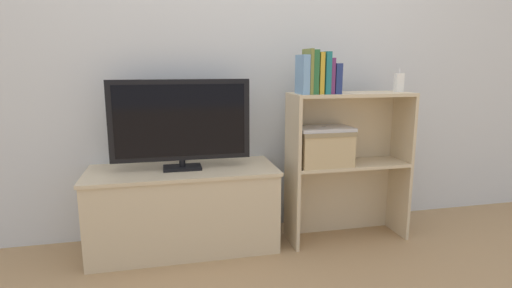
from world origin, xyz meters
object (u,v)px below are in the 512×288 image
(book_forest, at_px, (312,72))
(laptop, at_px, (324,129))
(tv_stand, at_px, (184,208))
(book_olive, at_px, (308,72))
(book_navy, at_px, (335,78))
(book_skyblue, at_px, (302,75))
(book_teal, at_px, (324,73))
(storage_basket_left, at_px, (323,146))
(tv, at_px, (181,122))
(book_plum, at_px, (329,76))
(baby_monitor, at_px, (399,83))
(book_mustard, at_px, (318,73))

(book_forest, xyz_separation_m, laptop, (0.09, 0.02, -0.33))
(tv_stand, relative_size, book_olive, 4.33)
(book_olive, xyz_separation_m, book_navy, (0.17, 0.00, -0.04))
(tv_stand, distance_m, book_olive, 1.09)
(book_skyblue, relative_size, book_teal, 0.93)
(storage_basket_left, bearing_deg, tv, 173.25)
(book_olive, height_order, book_forest, book_olive)
(book_plum, relative_size, laptop, 0.61)
(book_plum, bearing_deg, book_skyblue, 180.00)
(book_olive, relative_size, book_teal, 1.06)
(book_olive, height_order, baby_monitor, book_olive)
(tv, relative_size, book_plum, 3.92)
(book_forest, height_order, book_mustard, book_forest)
(book_mustard, xyz_separation_m, baby_monitor, (0.54, 0.03, -0.06))
(laptop, bearing_deg, book_skyblue, -174.13)
(book_skyblue, bearing_deg, baby_monitor, 2.71)
(book_forest, bearing_deg, laptop, 9.70)
(book_olive, height_order, book_navy, book_olive)
(book_forest, xyz_separation_m, book_mustard, (0.04, 0.00, -0.01))
(storage_basket_left, bearing_deg, book_plum, -46.23)
(baby_monitor, distance_m, laptop, 0.56)
(book_skyblue, bearing_deg, laptop, 5.87)
(tv_stand, bearing_deg, tv, -90.00)
(tv_stand, height_order, storage_basket_left, storage_basket_left)
(book_plum, bearing_deg, storage_basket_left, 133.77)
(book_skyblue, bearing_deg, book_olive, 0.00)
(book_mustard, height_order, laptop, book_mustard)
(book_navy, distance_m, storage_basket_left, 0.41)
(book_teal, distance_m, storage_basket_left, 0.44)
(tv_stand, height_order, book_teal, book_teal)
(book_mustard, distance_m, storage_basket_left, 0.44)
(book_teal, relative_size, book_plum, 1.17)
(tv, relative_size, book_skyblue, 3.61)
(book_skyblue, height_order, book_mustard, book_mustard)
(tv, distance_m, book_teal, 0.88)
(tv_stand, height_order, laptop, laptop)
(book_forest, bearing_deg, book_plum, 0.00)
(book_mustard, bearing_deg, book_navy, 0.00)
(storage_basket_left, relative_size, laptop, 0.97)
(baby_monitor, bearing_deg, book_teal, -176.59)
(tv_stand, xyz_separation_m, book_teal, (0.82, -0.12, 0.80))
(book_mustard, xyz_separation_m, laptop, (0.05, 0.02, -0.33))
(storage_basket_left, bearing_deg, laptop, 180.00)
(book_mustard, bearing_deg, book_teal, 0.00)
(book_skyblue, relative_size, book_navy, 1.27)
(book_plum, xyz_separation_m, baby_monitor, (0.48, 0.03, -0.04))
(book_plum, bearing_deg, tv_stand, 172.25)
(tv_stand, distance_m, storage_basket_left, 0.92)
(baby_monitor, bearing_deg, book_skyblue, -177.29)
(book_skyblue, relative_size, storage_basket_left, 0.68)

